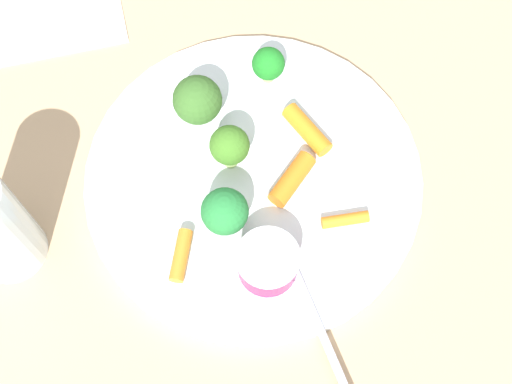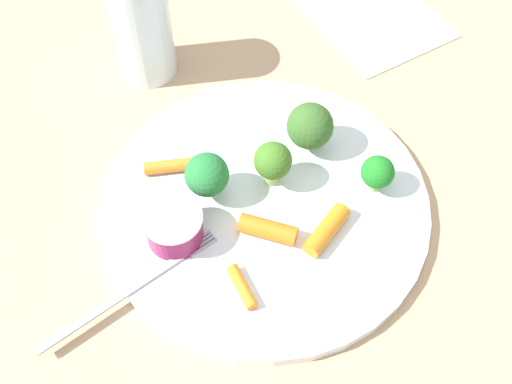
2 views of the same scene
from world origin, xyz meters
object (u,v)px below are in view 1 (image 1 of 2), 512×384
(sauce_cup, at_px, (268,263))
(carrot_stick_1, at_px, (345,220))
(broccoli_floret_3, at_px, (268,64))
(fork, at_px, (317,322))
(broccoli_floret_0, at_px, (225,212))
(plate, at_px, (253,178))
(broccoli_floret_2, at_px, (197,100))
(carrot_stick_0, at_px, (307,130))
(napkin, at_px, (30,7))
(carrot_stick_3, at_px, (181,255))
(carrot_stick_2, at_px, (292,179))
(broccoli_floret_1, at_px, (230,146))

(sauce_cup, distance_m, carrot_stick_1, 0.08)
(broccoli_floret_3, height_order, carrot_stick_1, broccoli_floret_3)
(carrot_stick_1, bearing_deg, fork, -114.93)
(broccoli_floret_0, relative_size, fork, 0.30)
(carrot_stick_1, relative_size, fork, 0.24)
(carrot_stick_1, bearing_deg, plate, 142.44)
(broccoli_floret_2, height_order, carrot_stick_0, broccoli_floret_2)
(broccoli_floret_2, height_order, napkin, broccoli_floret_2)
(carrot_stick_1, distance_m, carrot_stick_3, 0.14)
(broccoli_floret_3, distance_m, carrot_stick_1, 0.16)
(carrot_stick_2, xyz_separation_m, carrot_stick_3, (-0.10, -0.06, -0.00))
(sauce_cup, bearing_deg, fork, -56.86)
(carrot_stick_3, bearing_deg, broccoli_floret_2, 77.54)
(broccoli_floret_3, bearing_deg, napkin, 151.28)
(carrot_stick_1, bearing_deg, broccoli_floret_1, 141.96)
(carrot_stick_2, bearing_deg, napkin, 134.54)
(sauce_cup, height_order, carrot_stick_3, sauce_cup)
(broccoli_floret_1, relative_size, carrot_stick_0, 0.93)
(carrot_stick_0, distance_m, carrot_stick_2, 0.05)
(carrot_stick_0, xyz_separation_m, carrot_stick_2, (-0.02, -0.05, 0.00))
(carrot_stick_2, bearing_deg, carrot_stick_3, -151.52)
(carrot_stick_1, height_order, carrot_stick_2, carrot_stick_2)
(broccoli_floret_1, bearing_deg, broccoli_floret_2, 114.81)
(carrot_stick_1, distance_m, carrot_stick_2, 0.06)
(sauce_cup, height_order, carrot_stick_2, sauce_cup)
(carrot_stick_0, height_order, carrot_stick_1, carrot_stick_0)
(carrot_stick_2, distance_m, fork, 0.13)
(broccoli_floret_1, relative_size, carrot_stick_1, 1.22)
(broccoli_floret_3, xyz_separation_m, napkin, (-0.23, 0.13, -0.03))
(plate, distance_m, broccoli_floret_2, 0.09)
(carrot_stick_3, bearing_deg, sauce_cup, -15.27)
(plate, xyz_separation_m, broccoli_floret_1, (-0.02, 0.02, 0.04))
(sauce_cup, height_order, napkin, sauce_cup)
(plate, bearing_deg, fork, -76.49)
(sauce_cup, relative_size, broccoli_floret_2, 0.98)
(sauce_cup, xyz_separation_m, napkin, (-0.20, 0.31, -0.03))
(carrot_stick_2, relative_size, fork, 0.30)
(broccoli_floret_3, distance_m, carrot_stick_3, 0.20)
(carrot_stick_1, bearing_deg, broccoli_floret_0, 173.71)
(sauce_cup, relative_size, broccoli_floret_1, 1.06)
(broccoli_floret_2, distance_m, carrot_stick_1, 0.17)
(carrot_stick_1, height_order, carrot_stick_3, carrot_stick_3)
(carrot_stick_3, relative_size, napkin, 0.25)
(broccoli_floret_3, xyz_separation_m, carrot_stick_3, (-0.10, -0.17, -0.02))
(broccoli_floret_0, relative_size, broccoli_floret_2, 0.96)
(carrot_stick_1, distance_m, fork, 0.09)
(broccoli_floret_0, distance_m, carrot_stick_3, 0.05)
(carrot_stick_1, xyz_separation_m, fork, (-0.04, -0.08, -0.00))
(broccoli_floret_1, height_order, carrot_stick_3, broccoli_floret_1)
(broccoli_floret_1, relative_size, napkin, 0.27)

